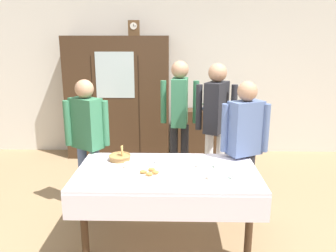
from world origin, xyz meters
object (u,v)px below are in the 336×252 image
(bookshelf_low, at_px, (206,132))
(spoon_near_left, at_px, (124,179))
(bread_basket, at_px, (120,157))
(wall_cabinet, at_px, (118,98))
(book_stack, at_px, (207,107))
(tea_cup_far_left, at_px, (128,166))
(dining_table, at_px, (167,181))
(pastry_plate, at_px, (150,173))
(tea_cup_center, at_px, (211,177))
(person_by_cabinet, at_px, (216,116))
(tea_cup_front_edge, at_px, (234,176))
(person_behind_table_right, at_px, (180,110))
(mantel_clock, at_px, (134,28))
(tea_cup_far_right, at_px, (218,165))
(person_near_right_end, at_px, (245,138))
(spoon_front_edge, at_px, (178,171))
(person_behind_table_left, at_px, (87,133))
(tea_cup_back_edge, at_px, (200,165))
(tea_cup_mid_right, at_px, (159,161))

(bookshelf_low, xyz_separation_m, spoon_near_left, (-1.02, -2.84, 0.35))
(bread_basket, bearing_deg, wall_cabinet, 99.59)
(book_stack, xyz_separation_m, tea_cup_far_left, (-1.02, -2.57, -0.08))
(dining_table, xyz_separation_m, book_stack, (0.63, 2.64, 0.21))
(pastry_plate, bearing_deg, wall_cabinet, 105.40)
(tea_cup_center, bearing_deg, person_by_cabinet, 82.12)
(tea_cup_center, bearing_deg, wall_cabinet, 115.34)
(tea_cup_front_edge, distance_m, person_by_cabinet, 1.30)
(tea_cup_front_edge, bearing_deg, dining_table, 164.92)
(pastry_plate, relative_size, spoon_near_left, 2.35)
(spoon_near_left, distance_m, person_behind_table_right, 1.73)
(tea_cup_far_left, height_order, tea_cup_center, same)
(book_stack, distance_m, tea_cup_center, 2.84)
(dining_table, distance_m, mantel_clock, 3.06)
(tea_cup_far_left, relative_size, tea_cup_far_right, 1.00)
(tea_cup_far_left, distance_m, person_near_right_end, 1.30)
(spoon_front_edge, height_order, person_behind_table_right, person_behind_table_right)
(bookshelf_low, relative_size, person_behind_table_right, 0.59)
(book_stack, height_order, pastry_plate, book_stack)
(wall_cabinet, bearing_deg, person_behind_table_left, -91.36)
(dining_table, bearing_deg, bookshelf_low, 76.62)
(tea_cup_back_edge, relative_size, person_behind_table_left, 0.08)
(book_stack, bearing_deg, dining_table, -103.38)
(tea_cup_front_edge, xyz_separation_m, spoon_front_edge, (-0.52, 0.17, -0.02))
(mantel_clock, height_order, person_near_right_end, mantel_clock)
(tea_cup_far_left, relative_size, person_by_cabinet, 0.08)
(spoon_front_edge, bearing_deg, tea_cup_mid_right, 133.13)
(tea_cup_back_edge, distance_m, tea_cup_front_edge, 0.41)
(person_by_cabinet, bearing_deg, book_stack, 88.82)
(pastry_plate, bearing_deg, spoon_near_left, -152.70)
(tea_cup_far_left, xyz_separation_m, person_by_cabinet, (0.99, 1.04, 0.28))
(tea_cup_mid_right, height_order, bread_basket, bread_basket)
(tea_cup_far_left, relative_size, tea_cup_center, 1.00)
(dining_table, height_order, tea_cup_far_left, tea_cup_far_left)
(tea_cup_center, xyz_separation_m, bread_basket, (-0.93, 0.50, 0.01))
(tea_cup_far_left, bearing_deg, tea_cup_front_edge, -13.07)
(tea_cup_far_left, distance_m, pastry_plate, 0.27)
(tea_cup_front_edge, bearing_deg, bread_basket, 157.19)
(person_behind_table_left, relative_size, person_behind_table_right, 0.91)
(tea_cup_mid_right, xyz_separation_m, spoon_near_left, (-0.30, -0.41, -0.02))
(tea_cup_far_right, distance_m, person_behind_table_right, 1.40)
(tea_cup_mid_right, height_order, tea_cup_front_edge, same)
(spoon_front_edge, bearing_deg, bookshelf_low, 78.87)
(person_behind_table_right, bearing_deg, tea_cup_center, -80.13)
(wall_cabinet, xyz_separation_m, tea_cup_front_edge, (1.53, -2.76, -0.25))
(dining_table, height_order, person_near_right_end, person_near_right_end)
(book_stack, xyz_separation_m, tea_cup_far_right, (-0.12, -2.54, -0.08))
(tea_cup_mid_right, distance_m, tea_cup_center, 0.65)
(pastry_plate, bearing_deg, book_stack, 73.73)
(mantel_clock, height_order, person_behind_table_right, mantel_clock)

